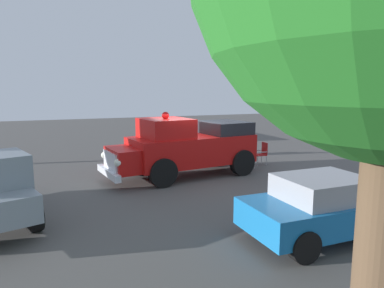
{
  "coord_description": "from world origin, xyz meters",
  "views": [
    {
      "loc": [
        12.68,
        -4.93,
        3.42
      ],
      "look_at": [
        -0.08,
        0.24,
        1.27
      ],
      "focal_mm": 32.81,
      "sensor_mm": 36.0,
      "label": 1
    }
  ],
  "objects_px": {
    "classic_hot_rod": "(333,205)",
    "lawn_chair_near_truck": "(251,154)",
    "vintage_fire_truck": "(187,146)",
    "spectator_standing": "(186,138)",
    "spectator_seated": "(248,152)",
    "traffic_cone": "(319,199)",
    "lawn_chair_by_car": "(262,152)"
  },
  "relations": [
    {
      "from": "classic_hot_rod",
      "to": "lawn_chair_near_truck",
      "type": "xyz_separation_m",
      "value": [
        -7.04,
        2.07,
        -0.16
      ]
    },
    {
      "from": "vintage_fire_truck",
      "to": "spectator_standing",
      "type": "height_order",
      "value": "vintage_fire_truck"
    },
    {
      "from": "spectator_seated",
      "to": "traffic_cone",
      "type": "bearing_deg",
      "value": -9.88
    },
    {
      "from": "lawn_chair_by_car",
      "to": "spectator_seated",
      "type": "bearing_deg",
      "value": -70.77
    },
    {
      "from": "traffic_cone",
      "to": "classic_hot_rod",
      "type": "bearing_deg",
      "value": -32.4
    },
    {
      "from": "lawn_chair_near_truck",
      "to": "spectator_standing",
      "type": "distance_m",
      "value": 3.84
    },
    {
      "from": "spectator_seated",
      "to": "lawn_chair_by_car",
      "type": "bearing_deg",
      "value": 109.23
    },
    {
      "from": "vintage_fire_truck",
      "to": "lawn_chair_by_car",
      "type": "height_order",
      "value": "vintage_fire_truck"
    },
    {
      "from": "classic_hot_rod",
      "to": "lawn_chair_by_car",
      "type": "relative_size",
      "value": 4.27
    },
    {
      "from": "vintage_fire_truck",
      "to": "lawn_chair_by_car",
      "type": "bearing_deg",
      "value": 100.15
    },
    {
      "from": "lawn_chair_near_truck",
      "to": "traffic_cone",
      "type": "height_order",
      "value": "lawn_chair_near_truck"
    },
    {
      "from": "lawn_chair_by_car",
      "to": "classic_hot_rod",
      "type": "bearing_deg",
      "value": -21.44
    },
    {
      "from": "lawn_chair_by_car",
      "to": "spectator_seated",
      "type": "relative_size",
      "value": 0.79
    },
    {
      "from": "spectator_standing",
      "to": "traffic_cone",
      "type": "relative_size",
      "value": 2.64
    },
    {
      "from": "vintage_fire_truck",
      "to": "lawn_chair_near_truck",
      "type": "bearing_deg",
      "value": 96.65
    },
    {
      "from": "lawn_chair_by_car",
      "to": "traffic_cone",
      "type": "bearing_deg",
      "value": -18.19
    },
    {
      "from": "spectator_seated",
      "to": "spectator_standing",
      "type": "bearing_deg",
      "value": -154.17
    },
    {
      "from": "spectator_seated",
      "to": "vintage_fire_truck",
      "type": "bearing_deg",
      "value": -82.87
    },
    {
      "from": "lawn_chair_near_truck",
      "to": "traffic_cone",
      "type": "distance_m",
      "value": 5.61
    },
    {
      "from": "lawn_chair_by_car",
      "to": "spectator_standing",
      "type": "xyz_separation_m",
      "value": [
        -3.04,
        -2.59,
        0.37
      ]
    },
    {
      "from": "spectator_standing",
      "to": "traffic_cone",
      "type": "xyz_separation_m",
      "value": [
        8.88,
        0.68,
        -0.66
      ]
    },
    {
      "from": "lawn_chair_near_truck",
      "to": "lawn_chair_by_car",
      "type": "xyz_separation_m",
      "value": [
        -0.35,
        0.83,
        0.0
      ]
    },
    {
      "from": "vintage_fire_truck",
      "to": "classic_hot_rod",
      "type": "distance_m",
      "value": 6.77
    },
    {
      "from": "lawn_chair_near_truck",
      "to": "lawn_chair_by_car",
      "type": "bearing_deg",
      "value": 112.59
    },
    {
      "from": "lawn_chair_near_truck",
      "to": "spectator_seated",
      "type": "height_order",
      "value": "spectator_seated"
    },
    {
      "from": "vintage_fire_truck",
      "to": "traffic_cone",
      "type": "distance_m",
      "value": 5.59
    },
    {
      "from": "traffic_cone",
      "to": "spectator_seated",
      "type": "bearing_deg",
      "value": 170.12
    },
    {
      "from": "vintage_fire_truck",
      "to": "spectator_standing",
      "type": "bearing_deg",
      "value": 159.74
    },
    {
      "from": "classic_hot_rod",
      "to": "lawn_chair_by_car",
      "type": "bearing_deg",
      "value": 158.56
    },
    {
      "from": "vintage_fire_truck",
      "to": "lawn_chair_near_truck",
      "type": "relative_size",
      "value": 6.06
    },
    {
      "from": "vintage_fire_truck",
      "to": "spectator_standing",
      "type": "relative_size",
      "value": 3.69
    },
    {
      "from": "lawn_chair_by_car",
      "to": "traffic_cone",
      "type": "relative_size",
      "value": 1.61
    }
  ]
}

